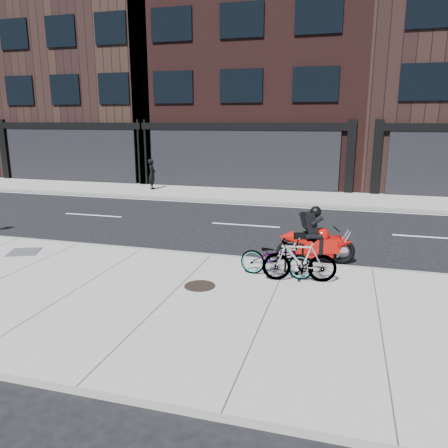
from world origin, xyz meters
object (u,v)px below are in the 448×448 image
(bike_rack, at_px, (294,255))
(manhole_cover, at_px, (200,286))
(motorcycle, at_px, (320,241))
(bicycle_rear, at_px, (300,260))
(bicycle_front, at_px, (277,258))
(utility_grate, at_px, (24,252))
(pedestrian, at_px, (152,174))

(bike_rack, bearing_deg, manhole_cover, -142.90)
(motorcycle, bearing_deg, manhole_cover, -148.61)
(bicycle_rear, bearing_deg, bicycle_front, -116.46)
(bicycle_front, distance_m, manhole_cover, 1.85)
(bike_rack, height_order, utility_grate, bike_rack)
(motorcycle, xyz_separation_m, utility_grate, (-7.62, -1.53, -0.47))
(motorcycle, distance_m, utility_grate, 7.78)
(bicycle_rear, distance_m, motorcycle, 1.74)
(motorcycle, relative_size, manhole_cover, 2.99)
(bicycle_front, relative_size, motorcycle, 0.85)
(manhole_cover, bearing_deg, utility_grate, 168.81)
(bicycle_front, distance_m, utility_grate, 6.79)
(bicycle_rear, relative_size, manhole_cover, 2.43)
(motorcycle, xyz_separation_m, pedestrian, (-8.93, 9.42, 0.28))
(utility_grate, bearing_deg, pedestrian, 96.85)
(manhole_cover, bearing_deg, bicycle_front, 35.40)
(motorcycle, distance_m, pedestrian, 12.98)
(motorcycle, relative_size, pedestrian, 1.29)
(bicycle_rear, distance_m, utility_grate, 7.32)
(bike_rack, distance_m, manhole_cover, 2.32)
(bike_rack, bearing_deg, pedestrian, 128.46)
(bicycle_front, height_order, manhole_cover, bicycle_front)
(motorcycle, bearing_deg, bicycle_front, -135.47)
(manhole_cover, height_order, utility_grate, same)
(bicycle_rear, distance_m, pedestrian, 14.07)
(bicycle_front, height_order, bicycle_rear, bicycle_rear)
(motorcycle, bearing_deg, utility_grate, 174.53)
(bicycle_front, height_order, motorcycle, motorcycle)
(bike_rack, height_order, bicycle_rear, bicycle_rear)
(manhole_cover, xyz_separation_m, utility_grate, (-5.31, 1.05, 0.00))
(bike_rack, distance_m, pedestrian, 13.58)
(pedestrian, distance_m, utility_grate, 11.05)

